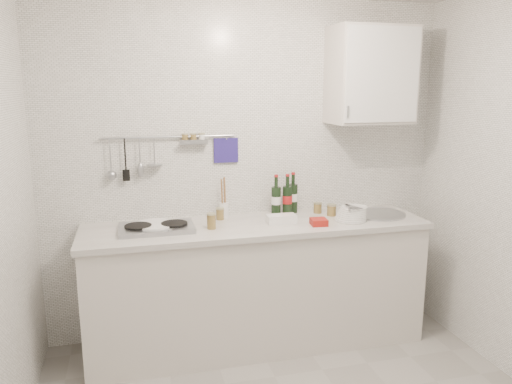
% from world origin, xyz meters
% --- Properties ---
extents(back_wall, '(3.00, 0.02, 2.50)m').
position_xyz_m(back_wall, '(0.00, 1.40, 1.25)').
color(back_wall, silver).
rests_on(back_wall, floor).
extents(counter, '(2.44, 0.64, 0.96)m').
position_xyz_m(counter, '(0.01, 1.10, 0.43)').
color(counter, beige).
rests_on(counter, floor).
extents(wall_rail, '(0.98, 0.09, 0.34)m').
position_xyz_m(wall_rail, '(-0.60, 1.37, 1.43)').
color(wall_rail, '#93969B').
rests_on(wall_rail, back_wall).
extents(wall_cabinet, '(0.60, 0.38, 0.70)m').
position_xyz_m(wall_cabinet, '(0.90, 1.22, 1.95)').
color(wall_cabinet, beige).
rests_on(wall_cabinet, back_wall).
extents(plate_stack_hob, '(0.30, 0.30, 0.04)m').
position_xyz_m(plate_stack_hob, '(-0.72, 1.12, 0.94)').
color(plate_stack_hob, '#4957A7').
rests_on(plate_stack_hob, counter).
extents(plate_stack_sink, '(0.25, 0.23, 0.10)m').
position_xyz_m(plate_stack_sink, '(0.69, 1.01, 0.97)').
color(plate_stack_sink, white).
rests_on(plate_stack_sink, counter).
extents(wine_bottles, '(0.23, 0.14, 0.31)m').
position_xyz_m(wine_bottles, '(0.27, 1.28, 1.07)').
color(wine_bottles, black).
rests_on(wine_bottles, counter).
extents(butter_dish, '(0.21, 0.11, 0.06)m').
position_xyz_m(butter_dish, '(0.17, 1.05, 0.95)').
color(butter_dish, white).
rests_on(butter_dish, counter).
extents(strawberry_punnet, '(0.12, 0.12, 0.05)m').
position_xyz_m(strawberry_punnet, '(0.41, 0.94, 0.94)').
color(strawberry_punnet, '#A21215').
rests_on(strawberry_punnet, counter).
extents(utensil_crock, '(0.07, 0.07, 0.31)m').
position_xyz_m(utensil_crock, '(-0.20, 1.30, 0.99)').
color(utensil_crock, white).
rests_on(utensil_crock, counter).
extents(jar_a, '(0.06, 0.06, 0.09)m').
position_xyz_m(jar_a, '(-0.23, 1.26, 0.96)').
color(jar_a, brown).
rests_on(jar_a, counter).
extents(jar_b, '(0.07, 0.07, 0.08)m').
position_xyz_m(jar_b, '(0.53, 1.26, 0.96)').
color(jar_b, brown).
rests_on(jar_b, counter).
extents(jar_c, '(0.07, 0.07, 0.09)m').
position_xyz_m(jar_c, '(0.60, 1.16, 0.96)').
color(jar_c, brown).
rests_on(jar_c, counter).
extents(jar_d, '(0.06, 0.06, 0.11)m').
position_xyz_m(jar_d, '(-0.33, 1.04, 0.98)').
color(jar_d, brown).
rests_on(jar_d, counter).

